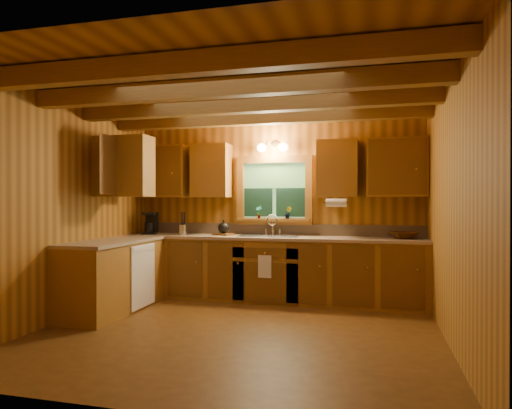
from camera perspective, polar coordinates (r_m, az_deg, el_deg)
The scene contains 20 objects.
room at distance 4.79m, azimuth -2.38°, elevation -0.66°, with size 4.20×4.20×4.20m.
ceiling_beams at distance 4.91m, azimuth -2.38°, elevation 13.35°, with size 4.20×2.54×0.18m.
base_cabinets at distance 6.23m, azimuth -3.33°, elevation -8.45°, with size 4.20×2.22×0.86m.
countertop at distance 6.18m, azimuth -3.19°, elevation -4.32°, with size 4.20×2.24×0.04m.
backsplash at distance 6.63m, azimuth 2.34°, elevation -3.14°, with size 4.20×0.02×0.16m, color tan.
dishwasher_panel at distance 6.06m, azimuth -14.04°, elevation -8.71°, with size 0.02×0.60×0.80m, color white.
upper_cabinets at distance 6.33m, azimuth -3.56°, elevation 4.48°, with size 4.19×1.77×0.78m.
window at distance 6.60m, azimuth 2.30°, elevation 1.61°, with size 1.12×0.08×1.00m.
window_sill at distance 6.56m, azimuth 2.22°, elevation -1.95°, with size 1.06×0.14×0.04m, color brown.
wall_sconce at distance 6.53m, azimuth 2.08°, elevation 7.22°, with size 0.45×0.21×0.17m.
paper_towel_roll at distance 6.13m, azimuth 10.07°, elevation 0.22°, with size 0.11×0.11×0.27m, color white.
dish_towel at distance 6.07m, azimuth 1.10°, elevation -7.83°, with size 0.18×0.01×0.30m, color white.
sink at distance 6.36m, azimuth 1.80°, elevation -4.41°, with size 0.82×0.48×0.43m.
coffee_maker at distance 6.94m, azimuth -13.11°, elevation -2.32°, with size 0.18×0.24×0.33m.
utensil_crock at distance 6.70m, azimuth -9.23°, elevation -3.08°, with size 0.12×0.12×0.34m.
cutting_board at distance 6.57m, azimuth -4.11°, elevation -3.76°, with size 0.28×0.20×0.02m, color brown.
teakettle at distance 6.56m, azimuth -4.11°, elevation -2.95°, with size 0.16×0.16×0.20m.
wicker_basket at distance 6.25m, azimuth 18.07°, elevation -3.70°, with size 0.36×0.36×0.09m, color #48230C.
potted_plant_left at distance 6.58m, azimuth 0.36°, elevation -0.99°, with size 0.09×0.06×0.18m, color brown.
potted_plant_right at distance 6.50m, azimuth 4.06°, elevation -1.02°, with size 0.10×0.08×0.18m, color brown.
Camera 1 is at (1.38, -4.58, 1.39)m, focal length 31.76 mm.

